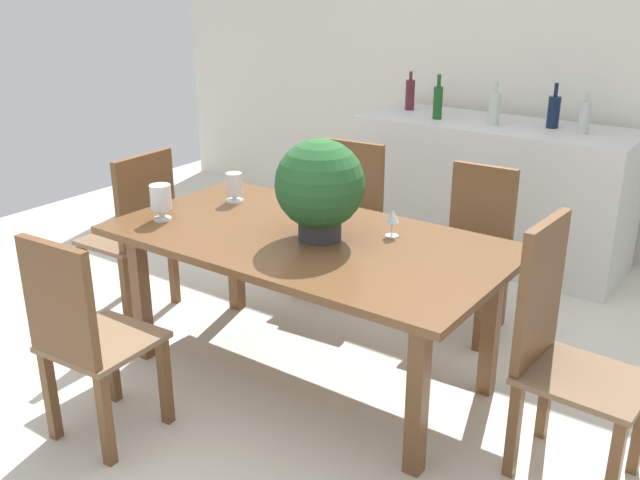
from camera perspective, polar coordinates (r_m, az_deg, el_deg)
ground_plane at (r=3.68m, az=-1.42°, el=-10.87°), size 7.04×7.04×0.00m
back_wall at (r=5.47m, az=15.49°, el=13.45°), size 6.40×0.10×2.60m
dining_table at (r=3.42m, az=-0.99°, el=-0.94°), size 1.90×1.02×0.74m
chair_head_end at (r=4.27m, az=-14.39°, el=1.06°), size 0.44×0.47×0.97m
chair_far_right at (r=4.08m, az=12.13°, el=-0.10°), size 0.42×0.44×0.92m
chair_foot_end at (r=2.97m, az=18.57°, el=-7.84°), size 0.48×0.42×1.05m
chair_near_left at (r=3.13m, az=-18.33°, el=-7.10°), size 0.44×0.45×0.95m
chair_far_left at (r=4.46m, az=2.05°, el=2.38°), size 0.48×0.44×0.94m
flower_centerpiece at (r=3.28m, az=-0.02°, el=4.28°), size 0.42×0.42×0.47m
crystal_vase_left at (r=3.66m, az=-12.57°, el=3.22°), size 0.11×0.11×0.18m
crystal_vase_center_near at (r=3.90m, az=-6.85°, el=4.33°), size 0.09×0.09×0.16m
wine_glass at (r=3.37m, az=5.80°, el=1.81°), size 0.06×0.06×0.13m
kitchen_counter at (r=5.14m, az=13.38°, el=3.82°), size 1.86×0.69×0.96m
wine_bottle_green at (r=4.83m, az=20.31°, el=9.19°), size 0.07×0.07×0.26m
wine_bottle_amber at (r=5.38m, az=7.18°, el=11.44°), size 0.07×0.07×0.28m
wine_bottle_tall at (r=4.95m, az=18.11°, el=9.73°), size 0.08×0.08×0.29m
wine_bottle_dark at (r=5.07m, az=9.37°, el=10.83°), size 0.06×0.06×0.30m
wine_bottle_clear at (r=4.94m, az=13.72°, el=10.19°), size 0.08×0.08×0.28m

